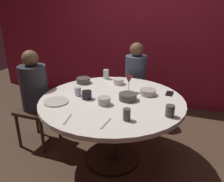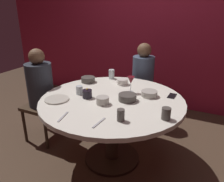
{
  "view_description": "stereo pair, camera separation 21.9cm",
  "coord_description": "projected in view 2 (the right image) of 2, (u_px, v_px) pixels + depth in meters",
  "views": [
    {
      "loc": [
        0.69,
        -1.92,
        1.6
      ],
      "look_at": [
        0.0,
        0.0,
        0.81
      ],
      "focal_mm": 35.37,
      "sensor_mm": 36.0,
      "label": 1
    },
    {
      "loc": [
        0.89,
        -1.84,
        1.6
      ],
      "look_at": [
        0.0,
        0.0,
        0.81
      ],
      "focal_mm": 35.37,
      "sensor_mm": 36.0,
      "label": 2
    }
  ],
  "objects": [
    {
      "name": "cell_phone",
      "position": [
        172.0,
        96.0,
        2.27
      ],
      "size": [
        0.07,
        0.14,
        0.01
      ],
      "primitive_type": "cube",
      "rotation": [
        0.0,
        0.0,
        6.25
      ],
      "color": "black",
      "rests_on": "dining_table"
    },
    {
      "name": "dining_table",
      "position": [
        112.0,
        111.0,
        2.27
      ],
      "size": [
        1.45,
        1.45,
        0.73
      ],
      "color": "silver",
      "rests_on": "ground"
    },
    {
      "name": "bowl_sauce_side",
      "position": [
        149.0,
        94.0,
        2.26
      ],
      "size": [
        0.17,
        0.17,
        0.06
      ],
      "primitive_type": "cylinder",
      "color": "#B2ADA3",
      "rests_on": "dining_table"
    },
    {
      "name": "knife_near_plate",
      "position": [
        63.0,
        117.0,
        1.84
      ],
      "size": [
        0.05,
        0.18,
        0.01
      ],
      "primitive_type": "cube",
      "rotation": [
        0.0,
        0.0,
        0.2
      ],
      "color": "#B7B7BC",
      "rests_on": "dining_table"
    },
    {
      "name": "seated_diner_back",
      "position": [
        143.0,
        75.0,
        3.05
      ],
      "size": [
        0.4,
        0.4,
        1.14
      ],
      "rotation": [
        0.0,
        0.0,
        4.71
      ],
      "color": "#3F2D1E",
      "rests_on": "ground"
    },
    {
      "name": "cup_by_left_diner",
      "position": [
        121.0,
        115.0,
        1.77
      ],
      "size": [
        0.06,
        0.06,
        0.1
      ],
      "primitive_type": "cylinder",
      "color": "#4C4742",
      "rests_on": "dining_table"
    },
    {
      "name": "bowl_salad_center",
      "position": [
        88.0,
        80.0,
        2.68
      ],
      "size": [
        0.17,
        0.17,
        0.06
      ],
      "primitive_type": "cylinder",
      "color": "#4C4742",
      "rests_on": "dining_table"
    },
    {
      "name": "bowl_rice_portion",
      "position": [
        122.0,
        82.0,
        2.6
      ],
      "size": [
        0.13,
        0.13,
        0.07
      ],
      "primitive_type": "cylinder",
      "color": "silver",
      "rests_on": "dining_table"
    },
    {
      "name": "wine_glass",
      "position": [
        131.0,
        81.0,
        2.33
      ],
      "size": [
        0.08,
        0.08,
        0.18
      ],
      "color": "silver",
      "rests_on": "dining_table"
    },
    {
      "name": "cup_center_front",
      "position": [
        79.0,
        90.0,
        2.31
      ],
      "size": [
        0.07,
        0.07,
        0.09
      ],
      "primitive_type": "cylinder",
      "color": "silver",
      "rests_on": "dining_table"
    },
    {
      "name": "seated_diner_left",
      "position": [
        40.0,
        86.0,
        2.61
      ],
      "size": [
        0.4,
        0.4,
        1.16
      ],
      "rotation": [
        0.0,
        0.0,
        6.28
      ],
      "color": "#3F2D1E",
      "rests_on": "ground"
    },
    {
      "name": "cup_near_candle",
      "position": [
        111.0,
        74.0,
        2.8
      ],
      "size": [
        0.07,
        0.07,
        0.12
      ],
      "primitive_type": "cylinder",
      "color": "silver",
      "rests_on": "dining_table"
    },
    {
      "name": "ground_plane",
      "position": [
        112.0,
        158.0,
        2.48
      ],
      "size": [
        8.0,
        8.0,
        0.0
      ],
      "primitive_type": "plane",
      "color": "#4C3828"
    },
    {
      "name": "candle_holder",
      "position": [
        87.0,
        94.0,
        2.22
      ],
      "size": [
        0.1,
        0.1,
        0.1
      ],
      "color": "black",
      "rests_on": "dining_table"
    },
    {
      "name": "cup_by_right_diner",
      "position": [
        166.0,
        114.0,
        1.8
      ],
      "size": [
        0.08,
        0.08,
        0.1
      ],
      "primitive_type": "cylinder",
      "color": "#4C4742",
      "rests_on": "dining_table"
    },
    {
      "name": "bowl_small_white",
      "position": [
        103.0,
        100.0,
        2.08
      ],
      "size": [
        0.12,
        0.12,
        0.07
      ],
      "primitive_type": "cylinder",
      "color": "#B2ADA3",
      "rests_on": "dining_table"
    },
    {
      "name": "fork_near_plate",
      "position": [
        99.0,
        123.0,
        1.75
      ],
      "size": [
        0.03,
        0.18,
        0.01
      ],
      "primitive_type": "cube",
      "rotation": [
        0.0,
        0.0,
        -0.05
      ],
      "color": "#B7B7BC",
      "rests_on": "dining_table"
    },
    {
      "name": "bowl_serving_large",
      "position": [
        127.0,
        97.0,
        2.16
      ],
      "size": [
        0.18,
        0.18,
        0.07
      ],
      "primitive_type": "cylinder",
      "color": "#4C4742",
      "rests_on": "dining_table"
    },
    {
      "name": "dinner_plate",
      "position": [
        57.0,
        99.0,
        2.18
      ],
      "size": [
        0.24,
        0.24,
        0.01
      ],
      "primitive_type": "cylinder",
      "color": "beige",
      "rests_on": "dining_table"
    },
    {
      "name": "back_wall",
      "position": [
        160.0,
        26.0,
        3.46
      ],
      "size": [
        6.0,
        0.1,
        2.6
      ],
      "primitive_type": "cube",
      "color": "maroon",
      "rests_on": "ground"
    }
  ]
}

